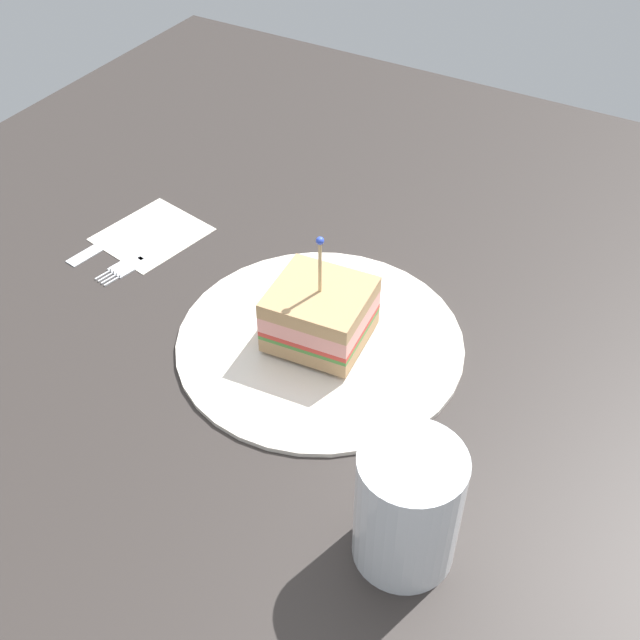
{
  "coord_description": "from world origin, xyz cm",
  "views": [
    {
      "loc": [
        45.58,
        26.31,
        50.8
      ],
      "look_at": [
        0.0,
        0.0,
        2.92
      ],
      "focal_mm": 44.4,
      "sensor_mm": 36.0,
      "label": 1
    }
  ],
  "objects": [
    {
      "name": "ground_plane",
      "position": [
        0.0,
        0.0,
        -1.0
      ],
      "size": [
        114.92,
        114.92,
        2.0
      ],
      "primitive_type": "cube",
      "color": "#2D2826"
    },
    {
      "name": "plate",
      "position": [
        0.0,
        0.0,
        0.46
      ],
      "size": [
        26.49,
        26.49,
        0.92
      ],
      "primitive_type": "cylinder",
      "color": "silver",
      "rests_on": "ground_plane"
    },
    {
      "name": "sandwich_half_center",
      "position": [
        0.47,
        -0.05,
        3.65
      ],
      "size": [
        8.82,
        9.21,
        11.2
      ],
      "color": "tan",
      "rests_on": "plate"
    },
    {
      "name": "drink_glass",
      "position": [
        15.59,
        15.88,
        4.72
      ],
      "size": [
        7.36,
        7.36,
        10.35
      ],
      "color": "#B74C33",
      "rests_on": "ground_plane"
    },
    {
      "name": "napkin",
      "position": [
        -5.58,
        -24.27,
        0.07
      ],
      "size": [
        11.89,
        11.05,
        0.15
      ],
      "primitive_type": "cube",
      "rotation": [
        0.0,
        0.0,
        6.1
      ],
      "color": "beige",
      "rests_on": "ground_plane"
    },
    {
      "name": "fork",
      "position": [
        -1.24,
        -22.56,
        0.18
      ],
      "size": [
        12.79,
        3.74,
        0.35
      ],
      "color": "silver",
      "rests_on": "ground_plane"
    },
    {
      "name": "knife",
      "position": [
        -2.62,
        -27.37,
        0.18
      ],
      "size": [
        12.55,
        3.11,
        0.35
      ],
      "color": "silver",
      "rests_on": "ground_plane"
    }
  ]
}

